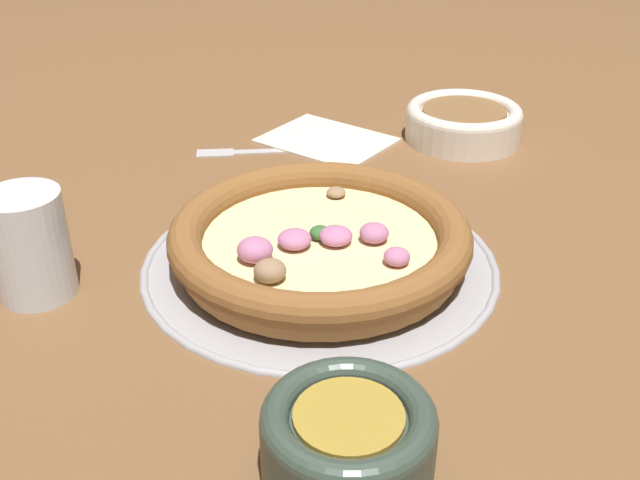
# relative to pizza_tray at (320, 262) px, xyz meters

# --- Properties ---
(ground_plane) EXTENTS (3.00, 3.00, 0.00)m
(ground_plane) POSITION_rel_pizza_tray_xyz_m (0.00, 0.00, -0.00)
(ground_plane) COLOR brown
(pizza_tray) EXTENTS (0.33, 0.33, 0.01)m
(pizza_tray) POSITION_rel_pizza_tray_xyz_m (0.00, 0.00, 0.00)
(pizza_tray) COLOR #9E9EA3
(pizza_tray) RESTS_ON ground_plane
(pizza) EXTENTS (0.28, 0.28, 0.04)m
(pizza) POSITION_rel_pizza_tray_xyz_m (0.00, 0.00, 0.02)
(pizza) COLOR #BC7F42
(pizza) RESTS_ON pizza_tray
(bowl_near) EXTENTS (0.11, 0.11, 0.06)m
(bowl_near) POSITION_rel_pizza_tray_xyz_m (-0.04, 0.25, 0.03)
(bowl_near) COLOR #334238
(bowl_near) RESTS_ON ground_plane
(bowl_far) EXTENTS (0.14, 0.14, 0.05)m
(bowl_far) POSITION_rel_pizza_tray_xyz_m (-0.15, -0.32, 0.02)
(bowl_far) COLOR silver
(bowl_far) RESTS_ON ground_plane
(drinking_cup) EXTENTS (0.07, 0.07, 0.10)m
(drinking_cup) POSITION_rel_pizza_tray_xyz_m (0.24, 0.07, 0.04)
(drinking_cup) COLOR silver
(drinking_cup) RESTS_ON ground_plane
(napkin) EXTENTS (0.19, 0.18, 0.01)m
(napkin) POSITION_rel_pizza_tray_xyz_m (0.02, -0.29, 0.00)
(napkin) COLOR beige
(napkin) RESTS_ON ground_plane
(fork) EXTENTS (0.16, 0.05, 0.00)m
(fork) POSITION_rel_pizza_tray_xyz_m (0.11, -0.25, -0.00)
(fork) COLOR #B7B7BC
(fork) RESTS_ON ground_plane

